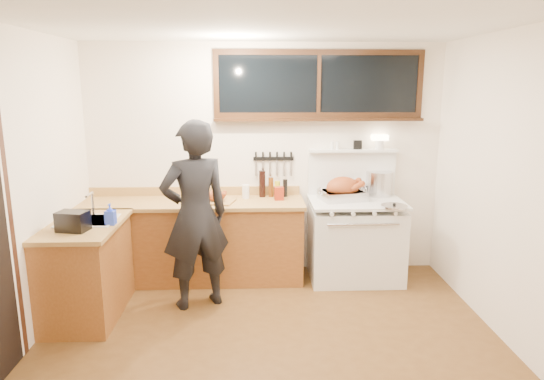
{
  "coord_description": "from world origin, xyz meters",
  "views": [
    {
      "loc": [
        -0.12,
        -3.72,
        2.16
      ],
      "look_at": [
        0.05,
        0.85,
        1.15
      ],
      "focal_mm": 32.0,
      "sensor_mm": 36.0,
      "label": 1
    }
  ],
  "objects_px": {
    "man": "(195,215)",
    "roast_turkey": "(343,190)",
    "vintage_stove": "(355,238)",
    "cutting_board": "(216,198)"
  },
  "relations": [
    {
      "from": "man",
      "to": "roast_turkey",
      "type": "bearing_deg",
      "value": 23.39
    },
    {
      "from": "man",
      "to": "roast_turkey",
      "type": "distance_m",
      "value": 1.69
    },
    {
      "from": "vintage_stove",
      "to": "cutting_board",
      "type": "xyz_separation_m",
      "value": [
        -1.53,
        -0.03,
        0.48
      ]
    },
    {
      "from": "vintage_stove",
      "to": "cutting_board",
      "type": "distance_m",
      "value": 1.61
    },
    {
      "from": "vintage_stove",
      "to": "cutting_board",
      "type": "relative_size",
      "value": 3.67
    },
    {
      "from": "roast_turkey",
      "to": "cutting_board",
      "type": "bearing_deg",
      "value": -176.56
    },
    {
      "from": "man",
      "to": "cutting_board",
      "type": "distance_m",
      "value": 0.61
    },
    {
      "from": "vintage_stove",
      "to": "cutting_board",
      "type": "height_order",
      "value": "vintage_stove"
    },
    {
      "from": "vintage_stove",
      "to": "roast_turkey",
      "type": "bearing_deg",
      "value": 161.08
    },
    {
      "from": "vintage_stove",
      "to": "man",
      "type": "xyz_separation_m",
      "value": [
        -1.69,
        -0.62,
        0.45
      ]
    }
  ]
}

